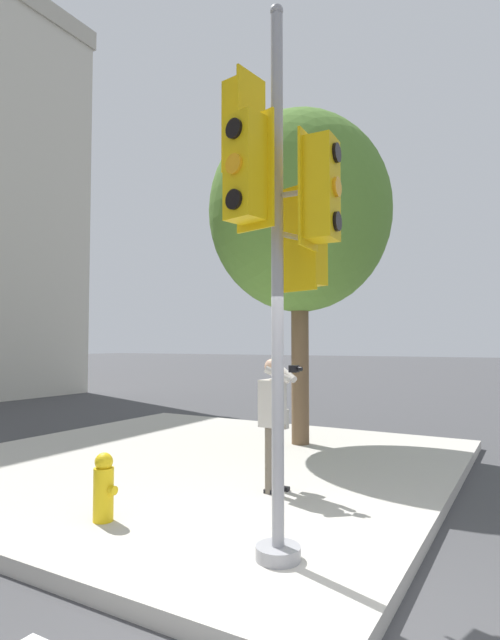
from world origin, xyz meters
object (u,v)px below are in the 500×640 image
at_px(street_tree, 299,214).
at_px(fire_hydrant, 104,487).
at_px(person_photographer, 274,411).
at_px(traffic_signal_pole, 278,212).

height_order(street_tree, fire_hydrant, street_tree).
bearing_deg(fire_hydrant, street_tree, -1.64).
distance_m(street_tree, fire_hydrant, 6.36).
height_order(person_photographer, fire_hydrant, person_photographer).
relative_size(person_photographer, fire_hydrant, 2.35).
bearing_deg(person_photographer, street_tree, 17.86).
xyz_separation_m(person_photographer, street_tree, (2.97, 0.96, 3.42)).
relative_size(traffic_signal_pole, person_photographer, 2.96).
bearing_deg(traffic_signal_pole, street_tree, 22.04).
distance_m(traffic_signal_pole, person_photographer, 2.92).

